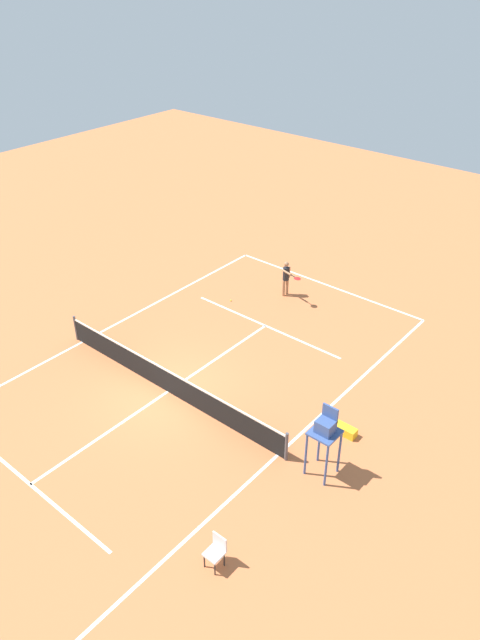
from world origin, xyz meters
TOP-DOWN VIEW (x-y plane):
  - ground_plane at (0.00, 0.00)m, footprint 60.00×60.00m
  - court_lines at (0.00, 0.00)m, footprint 9.72×20.35m
  - tennis_net at (0.00, 0.00)m, footprint 10.32×0.10m
  - player_serving at (0.85, -8.13)m, footprint 1.21×0.81m
  - tennis_ball at (2.39, -6.17)m, footprint 0.07×0.07m
  - umpire_chair at (-6.21, -0.27)m, footprint 0.80×0.80m
  - courtside_chair_near at (-5.91, 4.06)m, footprint 0.44×0.46m
  - equipment_bag at (-5.89, -2.13)m, footprint 0.76×0.32m

SIDE VIEW (x-z plane):
  - ground_plane at x=0.00m, z-range 0.00..0.00m
  - court_lines at x=0.00m, z-range 0.00..0.01m
  - tennis_ball at x=2.39m, z-range 0.00..0.07m
  - equipment_bag at x=-5.89m, z-range 0.00..0.30m
  - tennis_net at x=0.00m, z-range -0.04..1.03m
  - courtside_chair_near at x=-5.91m, z-range 0.06..1.01m
  - player_serving at x=0.85m, z-range 0.15..1.79m
  - umpire_chair at x=-6.21m, z-range 0.40..2.81m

